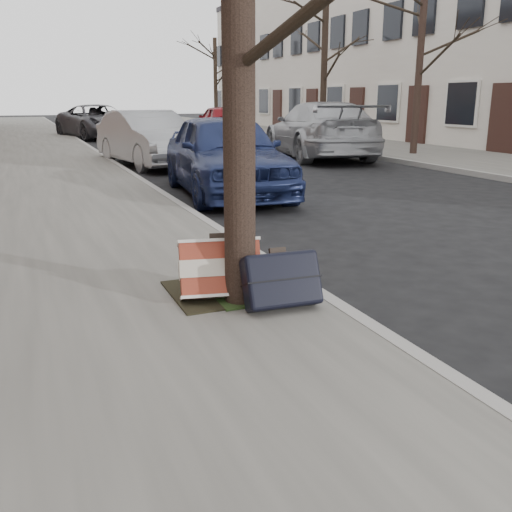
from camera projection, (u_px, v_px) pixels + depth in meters
name	position (u px, v px, depth m)	size (l,w,h in m)	color
near_sidewalk	(10.00, 156.00, 16.44)	(5.00, 70.00, 0.12)	gray
far_sidewalk	(353.00, 144.00, 20.65)	(4.00, 70.00, 0.12)	slate
house_far	(460.00, 48.00, 22.56)	(6.70, 40.00, 7.20)	beige
dirt_patch	(222.00, 291.00, 4.75)	(0.85, 0.85, 0.01)	black
suitcase_red	(220.00, 269.00, 4.53)	(0.63, 0.18, 0.46)	maroon
suitcase_navy	(281.00, 280.00, 4.32)	(0.59, 0.19, 0.42)	black
car_near_front	(226.00, 154.00, 10.04)	(1.71, 4.24, 1.44)	navy
car_near_mid	(148.00, 138.00, 14.38)	(1.46, 4.19, 1.38)	#A8ABB0
car_near_back	(98.00, 122.00, 24.22)	(2.34, 5.07, 1.41)	#3E3E44
car_far_front	(319.00, 130.00, 16.30)	(2.21, 5.43, 1.58)	#A3A5AA
car_far_back	(221.00, 122.00, 24.15)	(1.67, 4.15, 1.41)	maroon
tree_far_a	(420.00, 62.00, 15.96)	(0.20, 0.20, 5.05)	black
tree_far_b	(324.00, 74.00, 20.91)	(0.23, 0.23, 4.80)	black
tree_far_c	(216.00, 83.00, 32.11)	(0.22, 0.22, 4.77)	black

